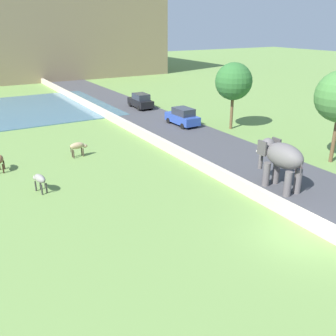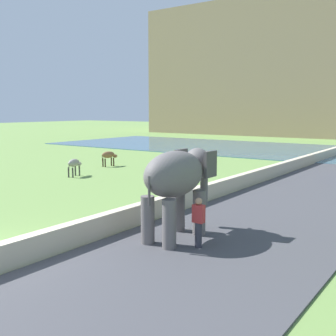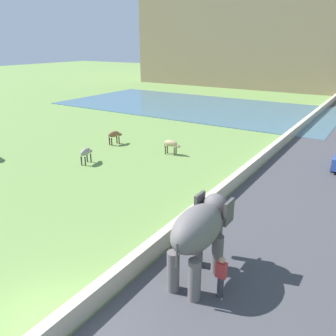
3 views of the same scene
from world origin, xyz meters
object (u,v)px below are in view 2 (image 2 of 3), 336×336
Objects in this scene: person_beside_elephant at (198,222)px; elephant at (178,179)px; cow_brown at (109,155)px; cow_tan at (170,160)px; cow_grey at (74,164)px.

elephant is at bearing 155.29° from person_beside_elephant.
elephant is at bearing -39.68° from cow_brown.
cow_tan is (-9.89, 12.62, -0.04)m from person_beside_elephant.
cow_tan is (-8.79, 12.12, -1.20)m from elephant.
cow_grey is at bearing 151.17° from elephant.
elephant is 1.68m from person_beside_elephant.
elephant is 14.66m from cow_grey.
person_beside_elephant is 15.82m from cow_grey.
cow_tan is (5.57, 0.21, 0.00)m from cow_brown.
cow_brown and cow_tan have the same top height.
person_beside_elephant is at bearing -38.77° from cow_brown.
elephant is 2.43× the size of cow_grey.
cow_grey is at bearing -72.26° from cow_brown.
elephant is at bearing -28.83° from cow_grey.
cow_brown is (-15.46, 12.42, -0.04)m from person_beside_elephant.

